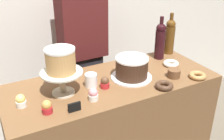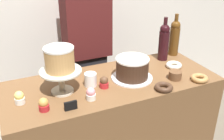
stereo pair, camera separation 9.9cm
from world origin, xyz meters
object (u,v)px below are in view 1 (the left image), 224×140
Objects in this scene: donut_sugar at (171,63)px; wine_bottle_amber at (170,36)px; cupcake_caramel at (47,107)px; barista_figure at (83,56)px; cake_stand_pedestal at (62,79)px; white_layer_cake at (61,60)px; wine_bottle_dark_red at (160,40)px; donut_maple at (198,76)px; cupcake_strawberry at (93,95)px; coffee_cup_ceramic at (91,80)px; cupcake_lemon at (21,101)px; cupcake_chocolate at (105,83)px; donut_chocolate at (164,86)px; price_sign_chalkboard at (74,107)px; cookie_stack at (174,73)px; chocolate_round_cake at (132,67)px.

wine_bottle_amber is at bearing 55.94° from donut_sugar.
cupcake_caramel is 0.05× the size of barista_figure.
donut_sugar is (0.95, 0.16, -0.02)m from cupcake_caramel.
white_layer_cake is (0.00, 0.00, 0.12)m from cake_stand_pedestal.
wine_bottle_dark_red reaches higher than cake_stand_pedestal.
cake_stand_pedestal is 2.18× the size of donut_maple.
wine_bottle_amber is at bearing 23.75° from cupcake_strawberry.
donut_maple is 1.32× the size of coffee_cup_ceramic.
cake_stand_pedestal reaches higher than cupcake_lemon.
wine_bottle_dark_red reaches higher than donut_sugar.
white_layer_cake is 2.30× the size of cupcake_chocolate.
cupcake_lemon is 0.85m from barista_figure.
donut_sugar is at bearing 44.06° from donut_chocolate.
price_sign_chalkboard is (0.13, -0.05, -0.01)m from cupcake_caramel.
cupcake_lemon is at bearing -169.83° from wine_bottle_dark_red.
barista_figure reaches higher than donut_maple.
cake_stand_pedestal is 0.84m from wine_bottle_dark_red.
donut_maple is (0.60, -0.17, -0.02)m from cupcake_chocolate.
cookie_stack is at bearing -10.98° from white_layer_cake.
cookie_stack is (-0.10, -0.15, 0.01)m from donut_sugar.
wine_bottle_dark_red is at bearing 24.43° from cupcake_strawberry.
cake_stand_pedestal is 0.19m from coffee_cup_ceramic.
barista_figure reaches higher than price_sign_chalkboard.
cupcake_chocolate is 0.50m from cupcake_lemon.
cupcake_lemon is at bearing 176.83° from cupcake_chocolate.
wine_bottle_amber reaches higher than donut_chocolate.
cupcake_strawberry is 0.05× the size of barista_figure.
cake_stand_pedestal reaches higher than cookie_stack.
white_layer_cake is at bearing 47.12° from cupcake_caramel.
donut_maple is 1.60× the size of price_sign_chalkboard.
price_sign_chalkboard is (-0.85, 0.02, 0.01)m from donut_maple.
donut_chocolate is 0.07× the size of barista_figure.
donut_chocolate is (-0.25, -0.24, 0.00)m from donut_sugar.
chocolate_round_cake is at bearing 21.78° from price_sign_chalkboard.
donut_chocolate is 0.45m from coffee_cup_ceramic.
chocolate_round_cake is 0.61m from barista_figure.
chocolate_round_cake is at bearing -153.02° from wine_bottle_dark_red.
chocolate_round_cake is at bearing 9.56° from cupcake_chocolate.
donut_sugar is at bearing 1.08° from coffee_cup_ceramic.
cupcake_lemon is 0.05× the size of barista_figure.
cupcake_caramel reaches higher than donut_chocolate.
white_layer_cake is 0.80× the size of chocolate_round_cake.
donut_maple and donut_chocolate have the same top height.
cake_stand_pedestal is 2.18× the size of donut_chocolate.
coffee_cup_ceramic reaches higher than price_sign_chalkboard.
cake_stand_pedestal is 0.73m from cookie_stack.
price_sign_chalkboard is at bearing -91.99° from white_layer_cake.
cupcake_caramel is 0.71m from donut_chocolate.
cupcake_chocolate is (-0.70, -0.27, -0.11)m from wine_bottle_amber.
chocolate_round_cake reaches higher than cookie_stack.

